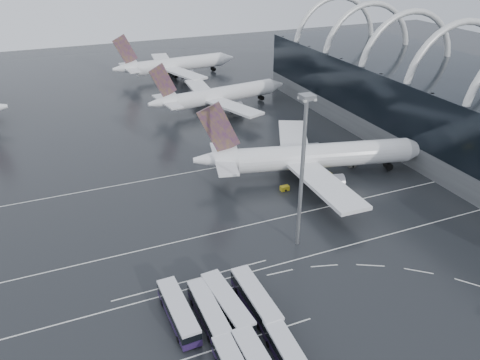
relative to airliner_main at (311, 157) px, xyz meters
name	(u,v)px	position (x,y,z in m)	size (l,w,h in m)	color
ground	(313,248)	(-15.01, -26.73, -5.07)	(420.00, 420.00, 0.00)	black
lane_marking_near	(319,254)	(-15.01, -28.73, -5.06)	(120.00, 0.25, 0.01)	silver
lane_marking_mid	(284,217)	(-15.01, -14.73, -5.06)	(120.00, 0.25, 0.01)	silver
lane_marking_far	(234,164)	(-15.01, 13.27, -5.06)	(120.00, 0.25, 0.01)	silver
bus_bay_line_south	(227,346)	(-39.01, -42.73, -5.06)	(28.00, 0.25, 0.01)	silver
bus_bay_line_north	(193,280)	(-39.01, -26.73, -5.06)	(28.00, 0.25, 0.01)	silver
airliner_main	(311,157)	(0.00, 0.00, 0.00)	(59.23, 51.16, 20.23)	white
airliner_gate_b	(218,96)	(-3.20, 56.61, -0.55)	(51.97, 46.32, 18.05)	white
airliner_gate_c	(174,65)	(-5.64, 102.65, -0.28)	(53.77, 49.40, 19.14)	white
bus_row_near_a	(178,311)	(-43.96, -35.08, -3.27)	(3.46, 13.33, 3.26)	#231239
bus_row_near_b	(209,312)	(-39.66, -36.87, -3.34)	(3.10, 12.79, 3.15)	#231239
bus_row_near_c	(227,304)	(-36.52, -36.56, -3.22)	(4.07, 13.87, 3.37)	#231239
bus_row_near_d	(256,299)	(-31.89, -37.25, -3.23)	(3.32, 13.61, 3.35)	#231239
bus_row_far_c	(290,357)	(-32.35, -49.43, -3.34)	(3.51, 12.91, 3.15)	#231239
floodlight_mast	(303,155)	(-17.10, -24.22, 13.63)	(2.28, 2.28, 29.72)	gray
gse_cart_belly_a	(326,175)	(2.97, -2.66, -4.42)	(2.39, 1.41, 1.30)	#B4A018
gse_cart_belly_c	(285,188)	(-9.42, -4.37, -4.51)	(2.05, 1.21, 1.12)	#B4A018
gse_cart_belly_d	(352,165)	(12.51, 0.22, -4.50)	(2.07, 1.22, 1.13)	slate
gse_cart_belly_e	(299,163)	(0.40, 6.41, -4.54)	(1.94, 1.14, 1.06)	#B4A018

